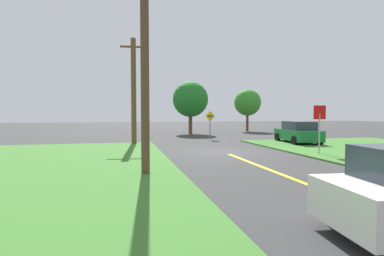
{
  "coord_description": "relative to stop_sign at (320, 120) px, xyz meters",
  "views": [
    {
      "loc": [
        -5.59,
        -16.41,
        2.22
      ],
      "look_at": [
        -0.71,
        4.79,
        1.15
      ],
      "focal_mm": 28.49,
      "sensor_mm": 36.0,
      "label": 1
    }
  ],
  "objects": [
    {
      "name": "ground_plane",
      "position": [
        -4.58,
        2.28,
        -1.84
      ],
      "size": [
        120.0,
        120.0,
        0.0
      ],
      "primitive_type": "plane",
      "color": "#343434"
    },
    {
      "name": "grass_verge_left",
      "position": [
        -14.06,
        -1.72,
        -1.8
      ],
      "size": [
        12.0,
        20.0,
        0.08
      ],
      "primitive_type": "cube",
      "color": "#3B742B",
      "rests_on": "ground"
    },
    {
      "name": "lane_stripe_center",
      "position": [
        -4.58,
        -5.72,
        -1.83
      ],
      "size": [
        0.2,
        14.0,
        0.01
      ],
      "primitive_type": "cube",
      "color": "yellow",
      "rests_on": "ground"
    },
    {
      "name": "stop_sign",
      "position": [
        0.0,
        0.0,
        0.0
      ],
      "size": [
        0.73,
        0.07,
        2.62
      ],
      "rotation": [
        0.0,
        0.0,
        3.17
      ],
      "color": "#9EA0A8",
      "rests_on": "ground"
    },
    {
      "name": "car_on_crossroad",
      "position": [
        2.3,
        5.66,
        -1.03
      ],
      "size": [
        2.45,
        4.54,
        1.62
      ],
      "rotation": [
        0.0,
        0.0,
        1.45
      ],
      "color": "#196B33",
      "rests_on": "ground"
    },
    {
      "name": "utility_pole_near",
      "position": [
        -9.37,
        -3.3,
        2.19
      ],
      "size": [
        1.8,
        0.31,
        7.83
      ],
      "color": "brown",
      "rests_on": "ground"
    },
    {
      "name": "utility_pole_mid",
      "position": [
        -9.36,
        7.59,
        1.95
      ],
      "size": [
        1.8,
        0.36,
        7.41
      ],
      "color": "brown",
      "rests_on": "ground"
    },
    {
      "name": "direction_sign",
      "position": [
        -2.87,
        10.71,
        -0.34
      ],
      "size": [
        0.91,
        0.08,
        2.41
      ],
      "color": "slate",
      "rests_on": "ground"
    },
    {
      "name": "oak_tree_left",
      "position": [
        -2.99,
        17.85,
        1.85
      ],
      "size": [
        3.81,
        3.81,
        5.6
      ],
      "color": "brown",
      "rests_on": "ground"
    },
    {
      "name": "pine_tree_center",
      "position": [
        4.73,
        20.5,
        1.65
      ],
      "size": [
        3.23,
        3.23,
        5.12
      ],
      "color": "brown",
      "rests_on": "ground"
    }
  ]
}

